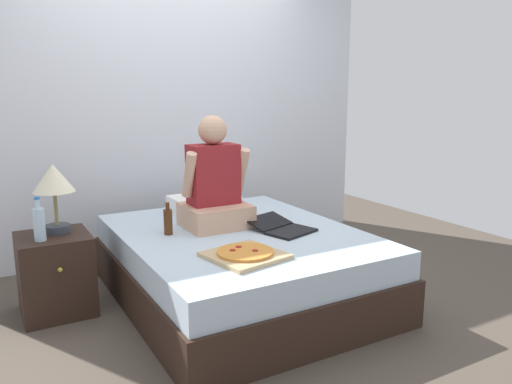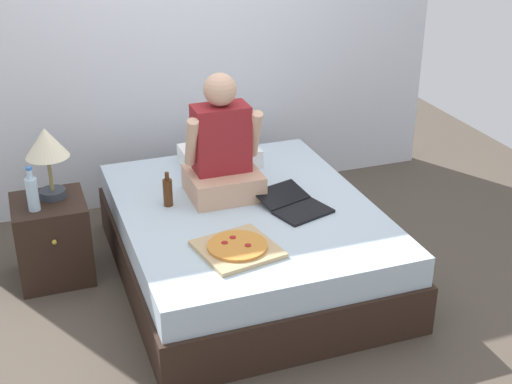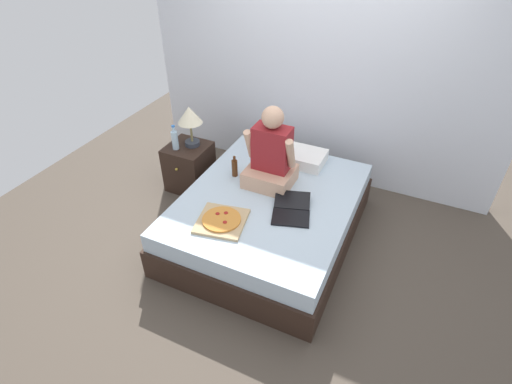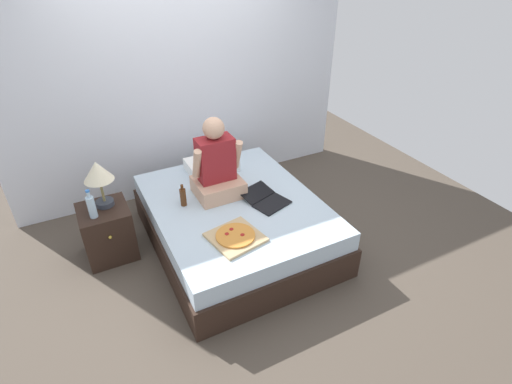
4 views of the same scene
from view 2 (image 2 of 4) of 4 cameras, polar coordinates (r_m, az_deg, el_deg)
The scene contains 11 objects.
ground_plane at distance 4.60m, azimuth -0.76°, elevation -6.50°, with size 5.93×5.93×0.00m, color #4C4238.
wall_back at distance 5.29m, azimuth -5.62°, elevation 12.46°, with size 3.93×0.12×2.50m, color silver.
bed at distance 4.47m, azimuth -0.77°, elevation -3.91°, with size 1.54×1.91×0.48m.
nightstand_left at distance 4.62m, azimuth -15.95°, elevation -3.65°, with size 0.44×0.47×0.52m.
lamp_on_left_nightstand at distance 4.42m, azimuth -16.41°, elevation 3.41°, with size 0.26×0.26×0.45m.
water_bottle at distance 4.37m, azimuth -17.46°, elevation -0.07°, with size 0.07×0.07×0.28m.
pillow at distance 4.93m, azimuth -2.93°, elevation 2.92°, with size 0.52×0.34×0.12m, color white.
person_seated at distance 4.40m, azimuth -2.73°, elevation 3.24°, with size 0.47×0.40×0.78m.
laptop at distance 4.32m, azimuth 3.21°, elevation -1.13°, with size 0.43×0.49×0.07m.
pizza_box at distance 3.87m, azimuth -1.50°, elevation -4.51°, with size 0.47×0.47×0.05m.
beer_bottle_on_bed at distance 4.36m, azimuth -7.07°, elevation 0.02°, with size 0.06×0.06×0.22m.
Camera 2 is at (-1.26, -3.68, 2.44)m, focal length 50.00 mm.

